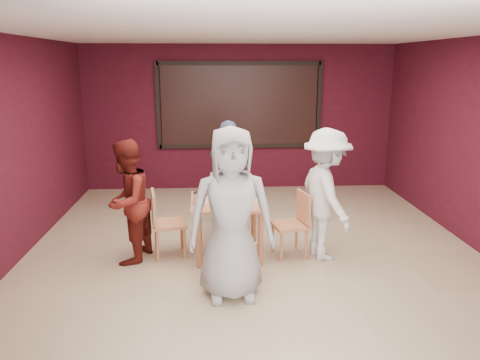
{
  "coord_description": "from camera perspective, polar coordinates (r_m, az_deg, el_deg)",
  "views": [
    {
      "loc": [
        -0.5,
        -5.63,
        2.46
      ],
      "look_at": [
        -0.18,
        0.1,
        1.01
      ],
      "focal_mm": 35.0,
      "sensor_mm": 36.0,
      "label": 1
    }
  ],
  "objects": [
    {
      "name": "floor",
      "position": [
        6.17,
        1.73,
        -9.35
      ],
      "size": [
        7.0,
        7.0,
        0.0
      ],
      "primitive_type": "plane",
      "color": "tan",
      "rests_on": "ground"
    },
    {
      "name": "window_blinds",
      "position": [
        9.13,
        -0.08,
        9.08
      ],
      "size": [
        3.0,
        0.02,
        1.5
      ],
      "primitive_type": "cube",
      "color": "black"
    },
    {
      "name": "dining_table",
      "position": [
        6.01,
        -1.49,
        -3.29
      ],
      "size": [
        0.97,
        0.97,
        0.9
      ],
      "color": "#B6704A",
      "rests_on": "floor"
    },
    {
      "name": "chair_front",
      "position": [
        5.29,
        -0.59,
        -8.03
      ],
      "size": [
        0.5,
        0.5,
        0.81
      ],
      "color": "#BF734A",
      "rests_on": "floor"
    },
    {
      "name": "chair_back",
      "position": [
        6.89,
        -1.06,
        -2.27
      ],
      "size": [
        0.49,
        0.49,
        0.9
      ],
      "color": "#BF734A",
      "rests_on": "floor"
    },
    {
      "name": "chair_left",
      "position": [
        6.11,
        -9.33,
        -4.79
      ],
      "size": [
        0.49,
        0.49,
        0.88
      ],
      "color": "#BF734A",
      "rests_on": "floor"
    },
    {
      "name": "chair_right",
      "position": [
        6.08,
        6.71,
        -4.92
      ],
      "size": [
        0.49,
        0.49,
        0.85
      ],
      "color": "#BF734A",
      "rests_on": "floor"
    },
    {
      "name": "diner_front",
      "position": [
        4.87,
        -1.07,
        -4.2
      ],
      "size": [
        0.94,
        0.65,
        1.85
      ],
      "primitive_type": "imported",
      "rotation": [
        0.0,
        0.0,
        0.07
      ],
      "color": "#A4A4A4",
      "rests_on": "floor"
    },
    {
      "name": "diner_back",
      "position": [
        7.26,
        -1.46,
        1.0
      ],
      "size": [
        0.65,
        0.5,
        1.61
      ],
      "primitive_type": "imported",
      "rotation": [
        0.0,
        0.0,
        2.94
      ],
      "color": "#2E3F53",
      "rests_on": "floor"
    },
    {
      "name": "diner_left",
      "position": [
        5.97,
        -13.61,
        -2.6
      ],
      "size": [
        0.78,
        0.89,
        1.55
      ],
      "primitive_type": "imported",
      "rotation": [
        0.0,
        0.0,
        -1.85
      ],
      "color": "#611712",
      "rests_on": "floor"
    },
    {
      "name": "diner_right",
      "position": [
        5.99,
        10.42,
        -1.78
      ],
      "size": [
        0.84,
        1.19,
        1.68
      ],
      "primitive_type": "imported",
      "rotation": [
        0.0,
        0.0,
        1.79
      ],
      "color": "silver",
      "rests_on": "floor"
    }
  ]
}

